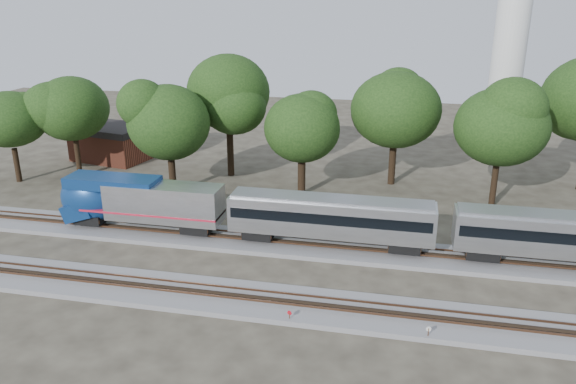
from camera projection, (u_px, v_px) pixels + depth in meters
name	position (u px, v px, depth m)	size (l,w,h in m)	color
ground	(264.00, 277.00, 44.64)	(160.00, 160.00, 0.00)	#383328
track_far	(281.00, 244.00, 50.10)	(160.00, 5.00, 0.73)	slate
track_near	(251.00, 300.00, 40.88)	(160.00, 5.00, 0.73)	slate
switch_stand_red	(289.00, 316.00, 38.12)	(0.32, 0.11, 1.00)	#512D19
switch_stand_white	(428.00, 332.00, 36.20)	(0.34, 0.09, 1.08)	#512D19
switch_lever	(340.00, 325.00, 37.92)	(0.50, 0.30, 0.30)	#512D19
brick_building	(112.00, 142.00, 75.58)	(10.82, 8.62, 4.62)	brown
tree_0	(9.00, 119.00, 64.81)	(7.69, 7.69, 10.84)	black
tree_1	(72.00, 109.00, 66.46)	(8.54, 8.54, 12.04)	black
tree_2	(169.00, 123.00, 60.94)	(8.18, 8.18, 11.53)	black
tree_3	(228.00, 92.00, 66.23)	(10.43, 10.43, 14.71)	black
tree_4	(302.00, 128.00, 60.44)	(7.70, 7.70, 10.85)	black
tree_5	(396.00, 110.00, 63.59)	(8.97, 8.97, 12.64)	black
tree_6	(501.00, 127.00, 56.66)	(8.71, 8.71, 12.28)	black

